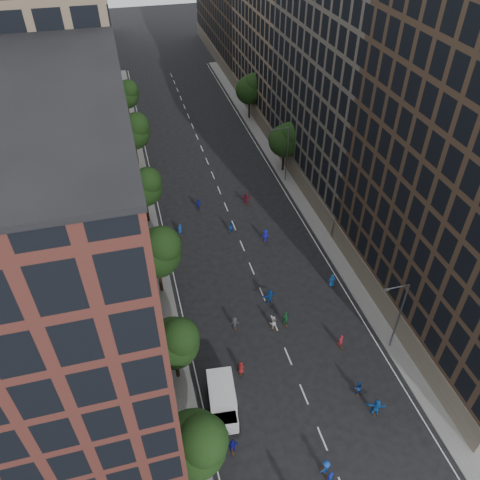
% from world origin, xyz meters
% --- Properties ---
extents(ground, '(240.00, 240.00, 0.00)m').
position_xyz_m(ground, '(0.00, 40.00, 0.00)').
color(ground, black).
rests_on(ground, ground).
extents(sidewalk_left, '(4.00, 105.00, 0.15)m').
position_xyz_m(sidewalk_left, '(-12.00, 47.50, 0.07)').
color(sidewalk_left, slate).
rests_on(sidewalk_left, ground).
extents(sidewalk_right, '(4.00, 105.00, 0.15)m').
position_xyz_m(sidewalk_right, '(12.00, 47.50, 0.07)').
color(sidewalk_right, slate).
rests_on(sidewalk_right, ground).
extents(bldg_left_a, '(14.00, 22.00, 30.00)m').
position_xyz_m(bldg_left_a, '(-19.00, 11.00, 15.00)').
color(bldg_left_a, '#562720').
rests_on(bldg_left_a, ground).
extents(bldg_left_b, '(14.00, 26.00, 34.00)m').
position_xyz_m(bldg_left_b, '(-19.00, 35.00, 17.00)').
color(bldg_left_b, '#846F57').
rests_on(bldg_left_b, ground).
extents(bldg_left_c, '(14.00, 20.00, 28.00)m').
position_xyz_m(bldg_left_c, '(-19.00, 58.00, 14.00)').
color(bldg_left_c, '#562720').
rests_on(bldg_left_c, ground).
extents(bldg_left_d, '(14.00, 28.00, 32.00)m').
position_xyz_m(bldg_left_d, '(-19.00, 82.00, 16.00)').
color(bldg_left_d, '#302420').
rests_on(bldg_left_d, ground).
extents(bldg_right_b, '(14.00, 28.00, 33.00)m').
position_xyz_m(bldg_right_b, '(19.00, 44.00, 16.50)').
color(bldg_right_b, '#5E574D').
rests_on(bldg_right_b, ground).
extents(bldg_right_c, '(14.00, 26.00, 35.00)m').
position_xyz_m(bldg_right_c, '(19.00, 71.00, 17.50)').
color(bldg_right_c, '#846F57').
rests_on(bldg_right_c, ground).
extents(tree_left_0, '(5.20, 5.20, 8.83)m').
position_xyz_m(tree_left_0, '(-11.01, 3.85, 5.96)').
color(tree_left_0, black).
rests_on(tree_left_0, ground).
extents(tree_left_1, '(4.80, 4.80, 8.21)m').
position_xyz_m(tree_left_1, '(-11.02, 13.86, 5.55)').
color(tree_left_1, black).
rests_on(tree_left_1, ground).
extents(tree_left_2, '(5.60, 5.60, 9.45)m').
position_xyz_m(tree_left_2, '(-10.99, 25.83, 6.36)').
color(tree_left_2, black).
rests_on(tree_left_2, ground).
extents(tree_left_3, '(5.00, 5.00, 8.58)m').
position_xyz_m(tree_left_3, '(-11.02, 39.85, 5.82)').
color(tree_left_3, black).
rests_on(tree_left_3, ground).
extents(tree_left_4, '(5.40, 5.40, 9.08)m').
position_xyz_m(tree_left_4, '(-11.00, 55.84, 6.10)').
color(tree_left_4, black).
rests_on(tree_left_4, ground).
extents(tree_left_5, '(4.80, 4.80, 8.33)m').
position_xyz_m(tree_left_5, '(-11.02, 71.86, 5.68)').
color(tree_left_5, black).
rests_on(tree_left_5, ground).
extents(tree_right_a, '(5.00, 5.00, 8.39)m').
position_xyz_m(tree_right_a, '(11.38, 47.85, 5.63)').
color(tree_right_a, black).
rests_on(tree_right_a, ground).
extents(tree_right_b, '(5.20, 5.20, 8.83)m').
position_xyz_m(tree_right_b, '(11.39, 67.85, 5.96)').
color(tree_right_b, black).
rests_on(tree_right_b, ground).
extents(streetlamp_near, '(2.64, 0.22, 9.06)m').
position_xyz_m(streetlamp_near, '(10.37, 12.00, 5.17)').
color(streetlamp_near, '#595B60').
rests_on(streetlamp_near, ground).
extents(streetlamp_far, '(2.64, 0.22, 9.06)m').
position_xyz_m(streetlamp_far, '(10.37, 45.00, 5.17)').
color(streetlamp_far, '#595B60').
rests_on(streetlamp_far, ground).
extents(cargo_van, '(3.00, 5.51, 2.82)m').
position_xyz_m(cargo_van, '(-7.79, 9.49, 1.48)').
color(cargo_van, white).
rests_on(cargo_van, ground).
extents(skater_1, '(0.57, 0.40, 1.52)m').
position_xyz_m(skater_1, '(-0.87, 1.00, 0.76)').
color(skater_1, '#122196').
rests_on(skater_1, ground).
extents(skater_2, '(0.83, 0.68, 1.60)m').
position_xyz_m(skater_2, '(4.89, 7.88, 0.80)').
color(skater_2, '#143FA3').
rests_on(skater_2, ground).
extents(skater_3, '(1.23, 0.97, 1.67)m').
position_xyz_m(skater_3, '(-0.95, 1.74, 0.84)').
color(skater_3, '#1544B2').
rests_on(skater_3, ground).
extents(skater_4, '(1.07, 0.54, 1.75)m').
position_xyz_m(skater_4, '(-7.85, 5.46, 0.87)').
color(skater_4, '#12139A').
rests_on(skater_4, ground).
extents(skater_5, '(1.88, 1.24, 1.94)m').
position_xyz_m(skater_5, '(5.53, 5.53, 0.97)').
color(skater_5, '#1656B2').
rests_on(skater_5, ground).
extents(skater_6, '(0.86, 0.71, 1.51)m').
position_xyz_m(skater_6, '(-5.15, 12.87, 0.75)').
color(skater_6, maroon).
rests_on(skater_6, ground).
extents(skater_7, '(0.67, 0.53, 1.61)m').
position_xyz_m(skater_7, '(5.61, 13.33, 0.81)').
color(skater_7, '#AA1C2B').
rests_on(skater_7, ground).
extents(skater_8, '(0.93, 0.78, 1.70)m').
position_xyz_m(skater_8, '(-0.40, 17.38, 0.85)').
color(skater_8, white).
rests_on(skater_8, ground).
extents(skater_9, '(1.04, 0.67, 1.53)m').
position_xyz_m(skater_9, '(-4.35, 18.48, 0.77)').
color(skater_9, '#38393D').
rests_on(skater_9, ground).
extents(skater_10, '(1.15, 0.67, 1.84)m').
position_xyz_m(skater_10, '(1.08, 17.53, 0.92)').
color(skater_10, '#1E6433').
rests_on(skater_10, ground).
extents(skater_11, '(1.85, 0.81, 1.92)m').
position_xyz_m(skater_11, '(0.37, 21.01, 0.96)').
color(skater_11, '#1447A2').
rests_on(skater_11, ground).
extents(skater_12, '(0.93, 0.74, 1.67)m').
position_xyz_m(skater_12, '(8.29, 21.70, 0.84)').
color(skater_12, blue).
rests_on(skater_12, ground).
extents(skater_13, '(0.78, 0.65, 1.83)m').
position_xyz_m(skater_13, '(-7.44, 35.68, 0.91)').
color(skater_13, '#1646BA').
rests_on(skater_13, ground).
extents(skater_14, '(0.97, 0.85, 1.67)m').
position_xyz_m(skater_14, '(-0.83, 34.60, 0.83)').
color(skater_14, navy).
rests_on(skater_14, ground).
extents(skater_15, '(1.30, 0.97, 1.80)m').
position_xyz_m(skater_15, '(3.17, 31.60, 0.90)').
color(skater_15, '#1616B4').
rests_on(skater_15, ground).
extents(skater_16, '(1.12, 0.66, 1.79)m').
position_xyz_m(skater_16, '(-3.97, 40.75, 0.90)').
color(skater_16, '#151CAB').
rests_on(skater_16, ground).
extents(skater_17, '(1.71, 1.04, 1.76)m').
position_xyz_m(skater_17, '(3.00, 40.36, 0.88)').
color(skater_17, maroon).
rests_on(skater_17, ground).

